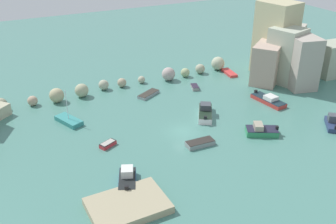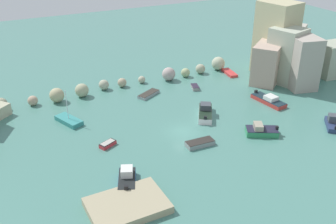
% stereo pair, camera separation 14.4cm
% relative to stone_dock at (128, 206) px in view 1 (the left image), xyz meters
% --- Properties ---
extents(cove_water, '(160.00, 160.00, 0.00)m').
position_rel_stone_dock_xyz_m(cove_water, '(12.92, 11.74, -0.44)').
color(cove_water, '#498175').
rests_on(cove_water, ground).
extents(cliff_headland_right, '(23.24, 17.46, 13.62)m').
position_rel_stone_dock_xyz_m(cliff_headland_right, '(41.57, 22.81, 4.35)').
color(cliff_headland_right, '#AEB49E').
rests_on(cliff_headland_right, ground).
extents(rock_breakwater, '(42.77, 3.57, 2.62)m').
position_rel_stone_dock_xyz_m(rock_breakwater, '(12.54, 30.26, 0.66)').
color(rock_breakwater, '#A09F81').
rests_on(rock_breakwater, ground).
extents(stone_dock, '(8.23, 5.89, 0.88)m').
position_rel_stone_dock_xyz_m(stone_dock, '(0.00, 0.00, 0.00)').
color(stone_dock, tan).
rests_on(stone_dock, ground).
extents(moored_boat_0, '(3.52, 5.01, 5.23)m').
position_rel_stone_dock_xyz_m(moored_boat_0, '(-0.93, 21.68, -0.07)').
color(moored_boat_0, teal).
rests_on(moored_boat_0, cove_water).
extents(moored_boat_1, '(1.78, 2.51, 0.61)m').
position_rel_stone_dock_xyz_m(moored_boat_1, '(22.14, 24.32, -0.13)').
color(moored_boat_1, gray).
rests_on(moored_boat_1, cove_water).
extents(moored_boat_2, '(4.44, 3.39, 0.52)m').
position_rel_stone_dock_xyz_m(moored_boat_2, '(13.59, 25.30, -0.18)').
color(moored_boat_2, '#92979D').
rests_on(moored_boat_2, cove_water).
extents(moored_boat_3, '(4.16, 4.49, 1.76)m').
position_rel_stone_dock_xyz_m(moored_boat_3, '(33.27, 3.34, 0.16)').
color(moored_boat_3, navy).
rests_on(moored_boat_3, cove_water).
extents(moored_boat_4, '(3.91, 1.74, 0.68)m').
position_rel_stone_dock_xyz_m(moored_boat_4, '(13.24, 7.52, -0.10)').
color(moored_boat_4, gray).
rests_on(moored_boat_4, cove_water).
extents(moored_boat_5, '(4.59, 5.77, 1.84)m').
position_rel_stone_dock_xyz_m(moored_boat_5, '(18.29, 14.47, 0.21)').
color(moored_boat_5, white).
rests_on(moored_boat_5, cove_water).
extents(moored_boat_6, '(3.43, 4.69, 1.83)m').
position_rel_stone_dock_xyz_m(moored_boat_6, '(1.50, 3.99, 0.21)').
color(moored_boat_6, '#3860B1').
rests_on(moored_boat_6, cove_water).
extents(moored_boat_7, '(2.82, 6.37, 1.35)m').
position_rel_stone_dock_xyz_m(moored_boat_7, '(30.10, 13.93, 0.05)').
color(moored_boat_7, '#BE3530').
rests_on(moored_boat_7, cove_water).
extents(moored_boat_8, '(2.10, 4.40, 0.48)m').
position_rel_stone_dock_xyz_m(moored_boat_8, '(31.72, 27.62, -0.20)').
color(moored_boat_8, red).
rests_on(moored_boat_8, cove_water).
extents(moored_boat_9, '(2.52, 1.94, 0.59)m').
position_rel_stone_dock_xyz_m(moored_boat_9, '(2.13, 12.81, -0.13)').
color(moored_boat_9, red).
rests_on(moored_boat_9, cove_water).
extents(moored_boat_10, '(4.93, 4.06, 1.66)m').
position_rel_stone_dock_xyz_m(moored_boat_10, '(22.43, 6.23, 0.15)').
color(moored_boat_10, '#2F8856').
rests_on(moored_boat_10, cove_water).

